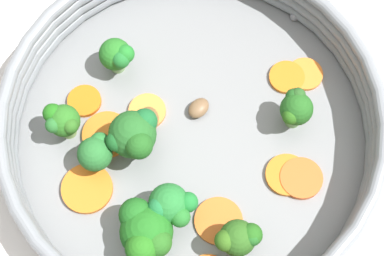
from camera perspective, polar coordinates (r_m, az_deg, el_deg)
name	(u,v)px	position (r m, az deg, el deg)	size (l,w,h in m)	color
ground_plane	(192,139)	(0.63, 0.00, -1.02)	(4.00, 4.00, 0.00)	silver
skillet	(192,137)	(0.63, 0.00, -0.77)	(0.34, 0.34, 0.02)	gray
skillet_rim_wall	(192,123)	(0.59, 0.00, 0.41)	(0.36, 0.36, 0.05)	gray
skillet_rivet_left	(294,17)	(0.68, 9.08, 9.74)	(0.01, 0.01, 0.01)	gray
carrot_slice_0	(305,74)	(0.65, 10.02, 4.74)	(0.04, 0.04, 0.00)	orange
carrot_slice_2	(107,134)	(0.62, -7.59, -0.58)	(0.05, 0.05, 0.01)	orange
carrot_slice_3	(301,178)	(0.61, 9.68, -4.44)	(0.04, 0.04, 0.01)	orange
carrot_slice_4	(287,77)	(0.65, 8.42, 4.48)	(0.04, 0.04, 0.00)	orange
carrot_slice_5	(87,189)	(0.61, -9.31, -5.33)	(0.05, 0.05, 0.01)	orange
carrot_slice_6	(219,221)	(0.59, 2.38, -8.24)	(0.04, 0.04, 0.00)	orange
carrot_slice_7	(84,101)	(0.64, -9.54, 2.38)	(0.03, 0.03, 0.01)	orange
carrot_slice_8	(147,111)	(0.63, -4.00, 1.50)	(0.04, 0.04, 0.00)	orange
carrot_slice_9	(287,175)	(0.61, 8.45, -4.15)	(0.04, 0.04, 0.00)	orange
broccoli_floret_0	(145,232)	(0.56, -4.17, -9.23)	(0.06, 0.05, 0.05)	#72995A
broccoli_floret_1	(240,238)	(0.56, 4.25, -9.70)	(0.03, 0.04, 0.04)	#658D46
broccoli_floret_2	(173,206)	(0.56, -1.66, -6.97)	(0.04, 0.04, 0.05)	#62944F
broccoli_floret_3	(296,108)	(0.60, 9.19, 1.72)	(0.04, 0.03, 0.05)	#6A9652
broccoli_floret_4	(62,121)	(0.60, -11.45, 0.61)	(0.03, 0.04, 0.04)	#7BA154
broccoli_floret_5	(96,152)	(0.59, -8.53, -2.11)	(0.04, 0.03, 0.04)	#74A460
broccoli_floret_6	(117,56)	(0.63, -6.66, 6.39)	(0.03, 0.04, 0.04)	#81A86A
broccoli_floret_7	(134,135)	(0.58, -5.21, -0.63)	(0.05, 0.05, 0.06)	#79A54E
mushroom_piece_0	(196,107)	(0.62, 0.39, 1.83)	(0.02, 0.02, 0.01)	brown
mushroom_piece_1	(148,120)	(0.62, -3.96, 0.74)	(0.03, 0.02, 0.01)	brown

